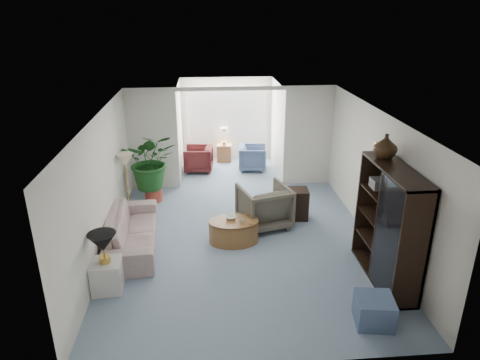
{
  "coord_description": "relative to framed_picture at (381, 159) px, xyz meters",
  "views": [
    {
      "loc": [
        -0.67,
        -7.2,
        4.2
      ],
      "look_at": [
        0.0,
        0.6,
        1.1
      ],
      "focal_mm": 32.56,
      "sensor_mm": 36.0,
      "label": 1
    }
  ],
  "objects": [
    {
      "name": "framed_picture",
      "position": [
        0.0,
        0.0,
        0.0
      ],
      "size": [
        0.04,
        0.5,
        0.4
      ],
      "primitive_type": "cube",
      "color": "beige"
    },
    {
      "name": "sunroom_table",
      "position": [
        -2.55,
        5.01,
        -1.45
      ],
      "size": [
        0.44,
        0.36,
        0.5
      ],
      "primitive_type": "cube",
      "rotation": [
        0.0,
        0.0,
        -0.11
      ],
      "color": "#966236",
      "rests_on": "ground"
    },
    {
      "name": "sofa",
      "position": [
        -4.53,
        0.25,
        -1.37
      ],
      "size": [
        1.03,
        2.29,
        0.65
      ],
      "primitive_type": "imported",
      "rotation": [
        0.0,
        0.0,
        1.64
      ],
      "color": "#BCB19F",
      "rests_on": "ground"
    },
    {
      "name": "wingback_chair",
      "position": [
        -1.95,
        0.88,
        -1.26
      ],
      "size": [
        1.17,
        1.18,
        0.88
      ],
      "primitive_type": "imported",
      "rotation": [
        0.0,
        0.0,
        3.42
      ],
      "color": "#5C5749",
      "rests_on": "ground"
    },
    {
      "name": "plant_pot",
      "position": [
        -4.35,
        2.34,
        -1.54
      ],
      "size": [
        0.4,
        0.4,
        0.32
      ],
      "primitive_type": "cylinder",
      "color": "#AF3F32",
      "rests_on": "ground"
    },
    {
      "name": "entertainment_cabinet",
      "position": [
        -0.23,
        -1.15,
        -0.73
      ],
      "size": [
        0.47,
        1.75,
        1.94
      ],
      "primitive_type": "cube",
      "color": "black",
      "rests_on": "ground"
    },
    {
      "name": "cabinet_urn",
      "position": [
        -0.23,
        -0.65,
        0.44
      ],
      "size": [
        0.38,
        0.38,
        0.4
      ],
      "primitive_type": "imported",
      "color": "#322110",
      "rests_on": "entertainment_cabinet"
    },
    {
      "name": "side_table_dark",
      "position": [
        -1.25,
        1.18,
        -1.37
      ],
      "size": [
        0.57,
        0.47,
        0.65
      ],
      "primitive_type": "cube",
      "rotation": [
        0.0,
        0.0,
        -0.07
      ],
      "color": "black",
      "rests_on": "ground"
    },
    {
      "name": "coffee_table",
      "position": [
        -2.62,
        0.25,
        -1.47
      ],
      "size": [
        1.03,
        1.03,
        0.45
      ],
      "primitive_type": "cylinder",
      "rotation": [
        0.0,
        0.0,
        -0.09
      ],
      "color": "#966236",
      "rests_on": "ground"
    },
    {
      "name": "coffee_bowl",
      "position": [
        -2.67,
        0.35,
        -1.22
      ],
      "size": [
        0.23,
        0.23,
        0.05
      ],
      "primitive_type": "imported",
      "rotation": [
        0.0,
        0.0,
        -0.09
      ],
      "color": "silver",
      "rests_on": "coffee_table"
    },
    {
      "name": "table_lamp",
      "position": [
        -4.73,
        -1.1,
        -0.84
      ],
      "size": [
        0.44,
        0.44,
        0.3
      ],
      "primitive_type": "cone",
      "color": "black",
      "rests_on": "end_table"
    },
    {
      "name": "back_header",
      "position": [
        -2.46,
        3.1,
        0.75
      ],
      "size": [
        2.6,
        0.12,
        0.1
      ],
      "primitive_type": "cube",
      "color": "silver",
      "rests_on": "back_pier_left"
    },
    {
      "name": "window_pane",
      "position": [
        -2.46,
        5.28,
        -0.3
      ],
      "size": [
        2.2,
        0.02,
        1.5
      ],
      "primitive_type": "cube",
      "color": "white"
    },
    {
      "name": "coffee_cup",
      "position": [
        -2.47,
        0.15,
        -1.21
      ],
      "size": [
        0.1,
        0.1,
        0.09
      ],
      "primitive_type": "imported",
      "rotation": [
        0.0,
        0.0,
        -0.09
      ],
      "color": "#BAB6A2",
      "rests_on": "coffee_table"
    },
    {
      "name": "floor_lamp",
      "position": [
        -4.79,
        1.64,
        -0.45
      ],
      "size": [
        0.36,
        0.36,
        0.28
      ],
      "primitive_type": "cone",
      "color": "beige",
      "rests_on": "ground"
    },
    {
      "name": "end_table",
      "position": [
        -4.73,
        -1.1,
        -1.44
      ],
      "size": [
        0.5,
        0.5,
        0.51
      ],
      "primitive_type": "cube",
      "rotation": [
        0.0,
        0.0,
        0.07
      ],
      "color": "silver",
      "rests_on": "ground"
    },
    {
      "name": "shelf_clutter",
      "position": [
        -0.28,
        -1.31,
        -0.46
      ],
      "size": [
        0.3,
        1.17,
        1.06
      ],
      "color": "#4C4A47",
      "rests_on": "entertainment_cabinet"
    },
    {
      "name": "window_blinds",
      "position": [
        -2.46,
        5.25,
        -0.3
      ],
      "size": [
        2.2,
        0.02,
        1.5
      ],
      "primitive_type": "cube",
      "color": "white"
    },
    {
      "name": "floor",
      "position": [
        -2.46,
        0.1,
        -1.7
      ],
      "size": [
        6.0,
        6.0,
        0.0
      ],
      "primitive_type": "plane",
      "color": "#7E90A6",
      "rests_on": "ground"
    },
    {
      "name": "back_pier_left",
      "position": [
        -4.36,
        3.1,
        -0.45
      ],
      "size": [
        1.2,
        0.12,
        2.5
      ],
      "primitive_type": "cube",
      "color": "silver",
      "rests_on": "ground"
    },
    {
      "name": "back_pier_right",
      "position": [
        -0.56,
        3.1,
        -0.45
      ],
      "size": [
        1.2,
        0.12,
        2.5
      ],
      "primitive_type": "cube",
      "color": "silver",
      "rests_on": "ground"
    },
    {
      "name": "house_plant",
      "position": [
        -4.35,
        2.34,
        -0.71
      ],
      "size": [
        1.21,
        1.05,
        1.34
      ],
      "primitive_type": "imported",
      "color": "#1B501B",
      "rests_on": "plant_pot"
    },
    {
      "name": "ottoman",
      "position": [
        -0.8,
        -2.23,
        -1.49
      ],
      "size": [
        0.58,
        0.58,
        0.41
      ],
      "primitive_type": "cube",
      "rotation": [
        0.0,
        0.0,
        -0.15
      ],
      "color": "slate",
      "rests_on": "ground"
    },
    {
      "name": "sunroom_chair_blue",
      "position": [
        -1.8,
        4.26,
        -1.36
      ],
      "size": [
        0.82,
        0.8,
        0.68
      ],
      "primitive_type": "imported",
      "rotation": [
        0.0,
        0.0,
        1.47
      ],
      "color": "slate",
      "rests_on": "ground"
    },
    {
      "name": "sunroom_floor",
      "position": [
        -2.46,
        4.2,
        -1.7
      ],
      "size": [
        2.6,
        2.6,
        0.0
      ],
      "primitive_type": "plane",
      "color": "#7E90A6",
      "rests_on": "ground"
    },
    {
      "name": "sunroom_chair_maroon",
      "position": [
        -3.3,
        4.26,
        -1.35
      ],
      "size": [
        0.84,
        0.82,
        0.69
      ],
      "primitive_type": "imported",
      "rotation": [
        0.0,
        0.0,
        -1.68
      ],
      "color": "#561D1E",
      "rests_on": "ground"
    }
  ]
}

